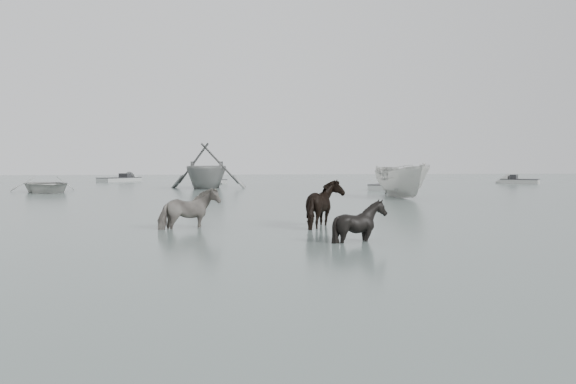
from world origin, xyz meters
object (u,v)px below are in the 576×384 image
Objects in this scene: pony_pinto at (189,203)px; rowboat_lead at (46,183)px; pony_dark at (327,200)px; pony_black at (360,213)px.

pony_pinto reaches higher than rowboat_lead.
rowboat_lead is at bearing -4.04° from pony_pinto.
pony_pinto is at bearing 89.71° from pony_dark.
pony_black is 0.25× the size of rowboat_lead.
rowboat_lead is (-8.98, 19.47, -0.15)m from pony_pinto.
pony_dark reaches higher than rowboat_lead.
pony_pinto reaches higher than pony_black.
pony_black is at bearing -156.81° from pony_pinto.
pony_dark is 0.29× the size of rowboat_lead.
pony_black is (3.84, -3.00, -0.05)m from pony_pinto.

